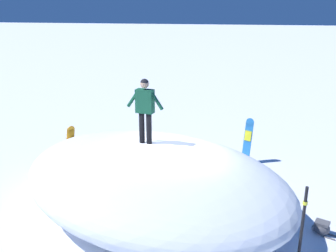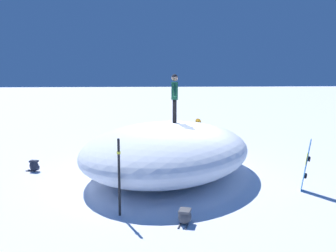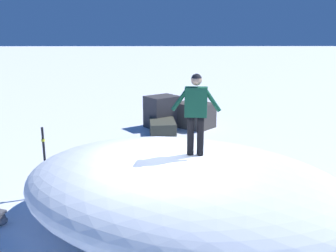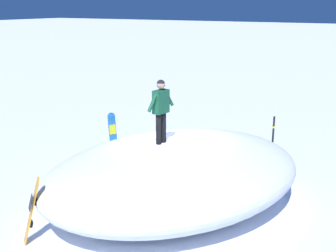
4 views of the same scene
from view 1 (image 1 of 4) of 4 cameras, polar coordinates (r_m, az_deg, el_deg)
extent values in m
plane|color=white|center=(10.21, 1.03, -12.05)|extent=(240.00, 240.00, 0.00)
ellipsoid|color=white|center=(9.54, -2.42, -8.30)|extent=(8.99, 7.97, 1.77)
cylinder|color=black|center=(9.33, -2.96, -0.37)|extent=(0.14, 0.14, 0.80)
cylinder|color=black|center=(9.41, -4.06, -0.23)|extent=(0.14, 0.14, 0.80)
cube|color=#195638|center=(9.18, -3.59, 3.85)|extent=(0.47, 0.28, 0.60)
sphere|color=tan|center=(9.09, -3.65, 6.53)|extent=(0.22, 0.22, 0.22)
cylinder|color=#195638|center=(9.04, -1.81, 4.01)|extent=(0.39, 0.14, 0.49)
cylinder|color=#195638|center=(9.30, -5.34, 4.33)|extent=(0.39, 0.14, 0.49)
sphere|color=black|center=(9.08, -3.65, 6.66)|extent=(0.21, 0.21, 0.21)
cube|color=#2672BF|center=(12.80, 12.15, -2.59)|extent=(0.35, 0.31, 1.43)
cylinder|color=#2672BF|center=(12.66, 12.56, 0.55)|extent=(0.28, 0.18, 0.29)
cube|color=yellow|center=(12.73, 12.25, -1.49)|extent=(0.24, 0.16, 0.34)
cube|color=black|center=(12.78, 12.39, -1.42)|extent=(0.21, 0.16, 0.12)
cube|color=black|center=(12.90, 12.10, -3.65)|extent=(0.21, 0.16, 0.12)
cube|color=orange|center=(12.39, -14.94, -3.48)|extent=(0.49, 0.46, 1.44)
cylinder|color=orange|center=(11.98, -14.79, -0.55)|extent=(0.22, 0.26, 0.26)
cube|color=black|center=(12.29, -15.01, -2.38)|extent=(0.21, 0.24, 0.35)
cube|color=black|center=(12.20, -14.80, -2.50)|extent=(0.19, 0.21, 0.12)
cube|color=black|center=(12.50, -14.91, -4.55)|extent=(0.19, 0.21, 0.12)
ellipsoid|color=#4C4C51|center=(9.65, 22.65, -14.35)|extent=(0.45, 0.41, 0.33)
ellipsoid|color=slate|center=(9.70, 21.63, -14.39)|extent=(0.18, 0.25, 0.16)
cube|color=#4C4C51|center=(9.58, 22.75, -13.65)|extent=(0.38, 0.35, 0.06)
cylinder|color=#4C4C51|center=(9.63, 23.65, -15.60)|extent=(0.26, 0.13, 0.04)
cylinder|color=#4C4C51|center=(9.77, 23.85, -15.11)|extent=(0.26, 0.13, 0.04)
cylinder|color=black|center=(7.89, 19.95, -14.96)|extent=(0.06, 0.06, 1.89)
cylinder|color=yellow|center=(7.59, 20.44, -11.10)|extent=(0.10, 0.10, 0.06)
camera|label=2|loc=(11.64, 65.89, -1.61)|focal=37.49mm
camera|label=3|loc=(15.89, 6.62, 14.44)|focal=39.52mm
camera|label=4|loc=(12.06, -63.24, 9.09)|focal=45.64mm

